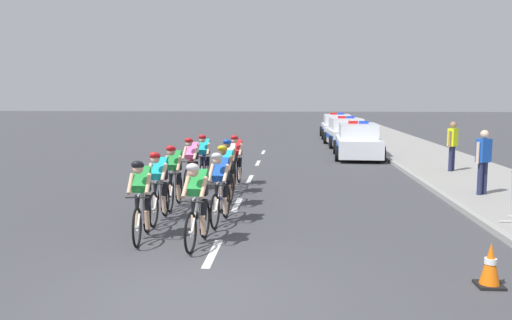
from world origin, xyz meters
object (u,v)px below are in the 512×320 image
cyclist_seventh (192,163)px  spectator_middle (483,158)px  cyclist_third (159,185)px  police_car_third (337,127)px  cyclist_fourth (220,186)px  cyclist_ninth (204,158)px  police_car_nearest (358,142)px  cyclist_eighth (229,165)px  cyclist_second (197,203)px  traffic_cone_near (490,265)px  cyclist_lead (141,198)px  cyclist_sixth (225,175)px  cyclist_tenth (236,159)px  police_car_second (345,133)px  cyclist_fifth (174,175)px  spectator_closest (452,143)px

cyclist_seventh → spectator_middle: size_ratio=1.03×
cyclist_third → cyclist_seventh: bearing=89.7°
police_car_third → cyclist_fourth: bearing=-100.8°
cyclist_ninth → spectator_middle: (7.56, -1.79, 0.30)m
cyclist_third → police_car_nearest: size_ratio=0.38×
cyclist_eighth → cyclist_second: bearing=-89.7°
spectator_middle → cyclist_fourth: bearing=-154.6°
traffic_cone_near → cyclist_lead: bearing=160.0°
cyclist_sixth → traffic_cone_near: cyclist_sixth is taller
cyclist_tenth → traffic_cone_near: (4.44, -8.06, -0.48)m
cyclist_tenth → police_car_nearest: size_ratio=0.38×
cyclist_sixth → cyclist_seventh: same height
cyclist_fourth → spectator_middle: size_ratio=1.03×
cyclist_tenth → cyclist_lead: bearing=-100.5°
cyclist_tenth → cyclist_second: bearing=-90.2°
cyclist_second → traffic_cone_near: cyclist_second is taller
cyclist_lead → cyclist_sixth: same height
cyclist_third → cyclist_seventh: (0.02, 3.56, 0.00)m
traffic_cone_near → police_car_nearest: bearing=89.8°
police_car_third → police_car_second: bearing=-90.0°
cyclist_ninth → police_car_second: police_car_second is taller
police_car_nearest → cyclist_eighth: bearing=-117.6°
cyclist_second → cyclist_fifth: (-1.13, 3.13, 0.00)m
cyclist_fourth → cyclist_tenth: (-0.16, 4.67, 0.00)m
cyclist_fifth → cyclist_ninth: size_ratio=1.00×
cyclist_ninth → cyclist_lead: bearing=-91.2°
cyclist_eighth → police_car_second: police_car_second is taller
cyclist_seventh → traffic_cone_near: 8.99m
cyclist_eighth → police_car_second: size_ratio=0.38×
cyclist_lead → traffic_cone_near: size_ratio=2.69×
cyclist_lead → traffic_cone_near: bearing=-20.0°
cyclist_seventh → cyclist_eighth: size_ratio=1.00×
cyclist_fourth → police_car_nearest: police_car_nearest is taller
cyclist_fifth → cyclist_eighth: (1.10, 1.83, 0.00)m
police_car_nearest → spectator_middle: (2.09, -8.91, 0.40)m
cyclist_lead → cyclist_seventh: (-0.02, 5.01, 0.00)m
cyclist_second → police_car_third: (4.51, 24.25, -0.11)m
cyclist_sixth → spectator_closest: (7.01, 5.76, 0.30)m
police_car_nearest → spectator_closest: bearing=-60.7°
cyclist_third → cyclist_sixth: (1.22, 1.51, 0.00)m
cyclist_second → traffic_cone_near: (4.46, -1.73, -0.48)m
cyclist_third → police_car_third: (5.64, 22.51, -0.11)m
cyclist_eighth → cyclist_tenth: same height
cyclist_third → police_car_nearest: (5.64, 11.88, -0.11)m
cyclist_fifth → cyclist_sixth: size_ratio=1.00×
cyclist_second → cyclist_third: (-1.14, 1.74, 0.00)m
cyclist_eighth → cyclist_tenth: size_ratio=1.00×
cyclist_tenth → police_car_second: size_ratio=0.38×
cyclist_fifth → spectator_closest: size_ratio=1.03×
cyclist_seventh → cyclist_eighth: bearing=-17.3°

